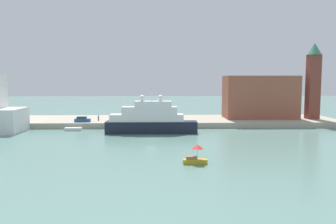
{
  "coord_description": "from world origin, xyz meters",
  "views": [
    {
      "loc": [
        1.83,
        -76.01,
        13.41
      ],
      "look_at": [
        3.92,
        6.0,
        5.55
      ],
      "focal_mm": 36.31,
      "sensor_mm": 36.0,
      "label": 1
    }
  ],
  "objects": [
    {
      "name": "quay_dock",
      "position": [
        0.0,
        26.66,
        0.78
      ],
      "size": [
        110.0,
        21.32,
        1.57
      ],
      "primitive_type": "cube",
      "color": "#ADA38E",
      "rests_on": "ground"
    },
    {
      "name": "person_figure",
      "position": [
        -15.79,
        21.98,
        2.32
      ],
      "size": [
        0.36,
        0.36,
        1.62
      ],
      "color": "#4C4C4C",
      "rests_on": "quay_dock"
    },
    {
      "name": "harbor_building",
      "position": [
        32.8,
        27.57,
        8.06
      ],
      "size": [
        21.68,
        10.11,
        12.97
      ],
      "primitive_type": "cube",
      "color": "#93513D",
      "rests_on": "quay_dock"
    },
    {
      "name": "bell_tower",
      "position": [
        47.97,
        24.92,
        13.84
      ],
      "size": [
        4.37,
        4.37,
        22.68
      ],
      "color": "brown",
      "rests_on": "quay_dock"
    },
    {
      "name": "small_motorboat",
      "position": [
        7.56,
        -22.98,
        1.25
      ],
      "size": [
        3.83,
        1.85,
        3.1
      ],
      "color": "#B7991E",
      "rests_on": "ground"
    },
    {
      "name": "mooring_bollard",
      "position": [
        1.57,
        17.33,
        1.96
      ],
      "size": [
        0.54,
        0.54,
        0.78
      ],
      "primitive_type": "cylinder",
      "color": "black",
      "rests_on": "quay_dock"
    },
    {
      "name": "ground",
      "position": [
        0.0,
        0.0,
        0.0
      ],
      "size": [
        400.0,
        400.0,
        0.0
      ],
      "primitive_type": "plane",
      "color": "slate"
    },
    {
      "name": "work_barge",
      "position": [
        -20.88,
        13.13,
        0.39
      ],
      "size": [
        4.42,
        1.65,
        0.79
      ],
      "primitive_type": "cube",
      "color": "silver",
      "rests_on": "ground"
    },
    {
      "name": "large_yacht",
      "position": [
        -0.49,
        8.55,
        3.26
      ],
      "size": [
        22.82,
        4.17,
        11.64
      ],
      "color": "black",
      "rests_on": "ground"
    },
    {
      "name": "parked_car",
      "position": [
        -19.74,
        19.01,
        2.21
      ],
      "size": [
        4.36,
        1.74,
        1.5
      ],
      "color": "#1E4C99",
      "rests_on": "quay_dock"
    }
  ]
}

